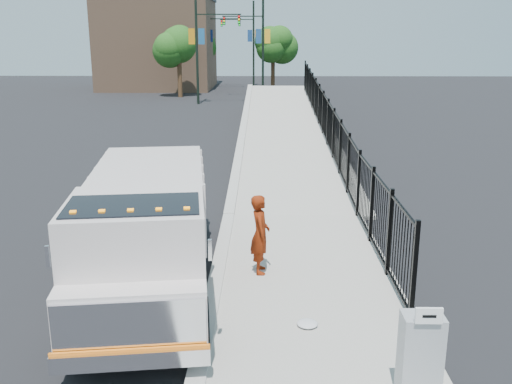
{
  "coord_description": "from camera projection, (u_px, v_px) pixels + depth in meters",
  "views": [
    {
      "loc": [
        0.98,
        -11.05,
        4.96
      ],
      "look_at": [
        0.78,
        2.0,
        1.34
      ],
      "focal_mm": 40.0,
      "sensor_mm": 36.0,
      "label": 1
    }
  ],
  "objects": [
    {
      "name": "light_pole_3",
      "position": [
        250.0,
        40.0,
        54.6
      ],
      "size": [
        3.78,
        0.22,
        8.0
      ],
      "color": "black",
      "rests_on": "ground"
    },
    {
      "name": "worker",
      "position": [
        260.0,
        234.0,
        11.8
      ],
      "size": [
        0.45,
        0.64,
        1.68
      ],
      "primitive_type": "imported",
      "rotation": [
        0.0,
        0.0,
        1.64
      ],
      "color": "#691D07",
      "rests_on": "sidewalk"
    },
    {
      "name": "light_pole_0",
      "position": [
        201.0,
        43.0,
        40.67
      ],
      "size": [
        3.77,
        0.22,
        8.0
      ],
      "color": "black",
      "rests_on": "ground"
    },
    {
      "name": "debris",
      "position": [
        307.0,
        323.0,
        9.78
      ],
      "size": [
        0.36,
        0.36,
        0.09
      ],
      "primitive_type": "ellipsoid",
      "color": "silver",
      "rests_on": "sidewalk"
    },
    {
      "name": "iron_fence",
      "position": [
        327.0,
        137.0,
        23.26
      ],
      "size": [
        0.1,
        28.0,
        1.8
      ],
      "primitive_type": "cube",
      "color": "black",
      "rests_on": "ground"
    },
    {
      "name": "light_pole_1",
      "position": [
        259.0,
        42.0,
        44.92
      ],
      "size": [
        3.78,
        0.22,
        8.0
      ],
      "color": "black",
      "rests_on": "ground"
    },
    {
      "name": "building",
      "position": [
        159.0,
        45.0,
        53.44
      ],
      "size": [
        10.0,
        10.0,
        8.0
      ],
      "primitive_type": "cube",
      "color": "#8C664C",
      "rests_on": "ground"
    },
    {
      "name": "tree_2",
      "position": [
        201.0,
        45.0,
        55.91
      ],
      "size": [
        2.73,
        2.73,
        5.36
      ],
      "color": "#382314",
      "rests_on": "ground"
    },
    {
      "name": "ramp",
      "position": [
        288.0,
        141.0,
        27.37
      ],
      "size": [
        3.95,
        24.06,
        3.19
      ],
      "primitive_type": "cube",
      "rotation": [
        0.06,
        0.0,
        0.0
      ],
      "color": "#9E998E",
      "rests_on": "ground"
    },
    {
      "name": "curb",
      "position": [
        208.0,
        321.0,
        10.04
      ],
      "size": [
        0.3,
        12.0,
        0.16
      ],
      "primitive_type": "cube",
      "color": "#ADAAA3",
      "rests_on": "ground"
    },
    {
      "name": "utility_cabinet",
      "position": [
        420.0,
        357.0,
        7.7
      ],
      "size": [
        0.55,
        0.4,
        1.25
      ],
      "primitive_type": "cube",
      "color": "gray",
      "rests_on": "sidewalk"
    },
    {
      "name": "sidewalk",
      "position": [
        317.0,
        323.0,
        10.02
      ],
      "size": [
        3.55,
        12.0,
        0.12
      ],
      "primitive_type": "cube",
      "color": "#9E998E",
      "rests_on": "ground"
    },
    {
      "name": "tree_1",
      "position": [
        273.0,
        46.0,
        49.05
      ],
      "size": [
        2.6,
        2.6,
        5.3
      ],
      "color": "#382314",
      "rests_on": "ground"
    },
    {
      "name": "truck",
      "position": [
        146.0,
        226.0,
        11.08
      ],
      "size": [
        3.12,
        7.32,
        2.43
      ],
      "rotation": [
        0.0,
        0.0,
        0.13
      ],
      "color": "black",
      "rests_on": "ground"
    },
    {
      "name": "tree_0",
      "position": [
        179.0,
        47.0,
        45.32
      ],
      "size": [
        3.01,
        3.01,
        5.5
      ],
      "color": "#382314",
      "rests_on": "ground"
    },
    {
      "name": "ground",
      "position": [
        217.0,
        278.0,
        11.99
      ],
      "size": [
        120.0,
        120.0,
        0.0
      ],
      "primitive_type": "plane",
      "color": "black",
      "rests_on": "ground"
    },
    {
      "name": "light_pole_2",
      "position": [
        210.0,
        41.0,
        52.24
      ],
      "size": [
        3.77,
        0.22,
        8.0
      ],
      "color": "black",
      "rests_on": "ground"
    },
    {
      "name": "arrow_sign",
      "position": [
        429.0,
        316.0,
        7.3
      ],
      "size": [
        0.35,
        0.04,
        0.22
      ],
      "primitive_type": "cube",
      "color": "white",
      "rests_on": "utility_cabinet"
    }
  ]
}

